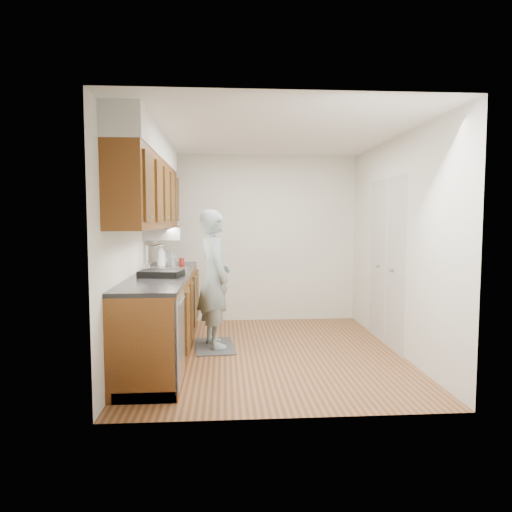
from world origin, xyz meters
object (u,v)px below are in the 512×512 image
(soap_bottle_a, at_px, (162,256))
(soap_bottle_b, at_px, (171,258))
(soda_can, at_px, (182,262))
(steel_can, at_px, (173,263))
(soap_bottle_c, at_px, (167,259))
(dish_rack, at_px, (162,273))
(person, at_px, (214,269))

(soap_bottle_a, xyz_separation_m, soap_bottle_b, (0.10, 0.20, -0.04))
(soap_bottle_a, xyz_separation_m, soda_can, (0.24, 0.09, -0.09))
(soap_bottle_b, bearing_deg, steel_can, -77.16)
(soap_bottle_a, height_order, soap_bottle_c, soap_bottle_a)
(soda_can, height_order, dish_rack, soda_can)
(soda_can, bearing_deg, person, -42.76)
(steel_can, bearing_deg, dish_rack, -92.02)
(person, height_order, steel_can, person)
(person, distance_m, steel_can, 0.59)
(person, height_order, soap_bottle_b, person)
(steel_can, bearing_deg, soap_bottle_b, 102.84)
(soap_bottle_b, height_order, soda_can, soap_bottle_b)
(soap_bottle_b, distance_m, soda_can, 0.19)
(soap_bottle_b, relative_size, soap_bottle_c, 1.16)
(dish_rack, bearing_deg, steel_can, 97.70)
(soap_bottle_a, height_order, soda_can, soap_bottle_a)
(soap_bottle_b, relative_size, steel_can, 1.77)
(soap_bottle_a, bearing_deg, person, -24.13)
(person, relative_size, soap_bottle_c, 10.09)
(person, bearing_deg, soda_can, 28.92)
(soap_bottle_a, distance_m, soap_bottle_c, 0.24)
(soap_bottle_c, distance_m, soda_can, 0.25)
(soda_can, distance_m, steel_can, 0.14)
(soap_bottle_c, xyz_separation_m, soda_can, (0.21, -0.14, -0.04))
(dish_rack, bearing_deg, soap_bottle_c, 104.13)
(soda_can, xyz_separation_m, steel_can, (-0.09, -0.11, 0.00))
(soap_bottle_a, distance_m, dish_rack, 0.89)
(steel_can, bearing_deg, soda_can, 48.66)
(person, xyz_separation_m, dish_rack, (-0.54, -0.58, 0.03))
(soda_can, bearing_deg, soap_bottle_a, -158.85)
(person, distance_m, soda_can, 0.58)
(soap_bottle_a, distance_m, soda_can, 0.27)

